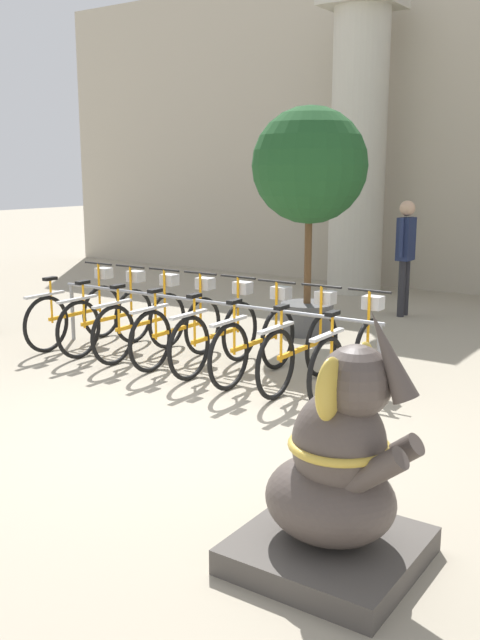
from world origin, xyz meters
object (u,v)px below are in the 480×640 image
at_px(bicycle_3, 179,328).
at_px(bicycle_6, 302,348).
at_px(bicycle_1, 109,317).
at_px(bicycle_7, 350,355).
at_px(person_pedestrian, 406,247).
at_px(bicycle_5, 256,341).
at_px(potted_tree, 310,175).
at_px(bicycle_2, 143,322).
at_px(bicycle_4, 217,334).
at_px(elephant_statue, 337,480).
at_px(bicycle_0, 77,313).

relative_size(bicycle_3, bicycle_6, 1.00).
height_order(bicycle_1, bicycle_7, same).
bearing_deg(person_pedestrian, bicycle_1, -118.70).
bearing_deg(bicycle_5, person_pedestrian, 89.48).
height_order(bicycle_1, person_pedestrian, person_pedestrian).
bearing_deg(bicycle_7, potted_tree, 127.82).
relative_size(bicycle_2, bicycle_4, 1.00).
bearing_deg(bicycle_3, bicycle_5, -2.55).
xyz_separation_m(elephant_statue, potted_tree, (-3.05, 5.16, 1.65)).
xyz_separation_m(bicycle_0, bicycle_5, (2.78, 0.00, 0.00)).
bearing_deg(bicycle_3, bicycle_4, -0.29).
bearing_deg(bicycle_1, bicycle_3, 1.71).
xyz_separation_m(bicycle_3, person_pedestrian, (1.15, 4.10, 0.66)).
relative_size(bicycle_3, potted_tree, 0.55).
xyz_separation_m(bicycle_1, bicycle_2, (0.56, 0.02, 0.00)).
bearing_deg(bicycle_5, bicycle_4, 175.20).
relative_size(bicycle_4, bicycle_6, 1.00).
distance_m(bicycle_5, elephant_statue, 3.79).
height_order(bicycle_4, elephant_statue, elephant_statue).
xyz_separation_m(bicycle_7, elephant_statue, (1.32, -2.93, 0.11)).
height_order(bicycle_4, bicycle_7, same).
xyz_separation_m(bicycle_1, bicycle_4, (1.67, 0.03, 0.00)).
distance_m(bicycle_3, bicycle_6, 1.67).
bearing_deg(elephant_statue, bicycle_6, 122.68).
bearing_deg(bicycle_7, bicycle_4, 179.09).
bearing_deg(bicycle_1, person_pedestrian, 61.30).
height_order(elephant_statue, potted_tree, potted_tree).
distance_m(bicycle_1, bicycle_2, 0.56).
bearing_deg(bicycle_1, bicycle_6, -0.03).
bearing_deg(bicycle_3, potted_tree, 77.38).
bearing_deg(bicycle_4, bicycle_6, -1.65).
distance_m(bicycle_4, person_pedestrian, 4.20).
bearing_deg(bicycle_0, bicycle_1, 1.93).
bearing_deg(elephant_statue, bicycle_2, 144.34).
height_order(bicycle_0, person_pedestrian, person_pedestrian).
height_order(bicycle_1, bicycle_6, same).
distance_m(bicycle_5, bicycle_7, 1.11).
relative_size(bicycle_7, potted_tree, 0.55).
xyz_separation_m(bicycle_2, bicycle_7, (2.78, -0.01, 0.00)).
bearing_deg(potted_tree, bicycle_7, -52.18).
distance_m(bicycle_5, bicycle_6, 0.56).
bearing_deg(bicycle_6, bicycle_2, 179.48).
bearing_deg(potted_tree, bicycle_1, -125.69).
distance_m(bicycle_0, person_pedestrian, 5.06).
height_order(bicycle_0, bicycle_5, same).
bearing_deg(bicycle_2, bicycle_5, -1.20).
bearing_deg(person_pedestrian, potted_tree, -109.10).
distance_m(bicycle_1, bicycle_7, 3.34).
bearing_deg(bicycle_2, bicycle_7, -0.30).
bearing_deg(bicycle_0, bicycle_4, 1.27).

